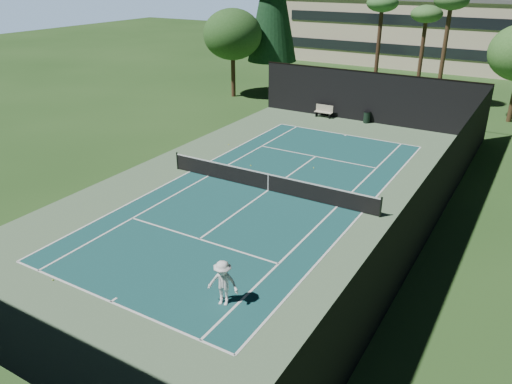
% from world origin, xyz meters
% --- Properties ---
extents(ground, '(160.00, 160.00, 0.00)m').
position_xyz_m(ground, '(0.00, 0.00, 0.00)').
color(ground, '#24491B').
rests_on(ground, ground).
extents(apron_slab, '(18.00, 32.00, 0.01)m').
position_xyz_m(apron_slab, '(0.00, 0.00, 0.01)').
color(apron_slab, '#577854').
rests_on(apron_slab, ground).
extents(court_surface, '(10.97, 23.77, 0.01)m').
position_xyz_m(court_surface, '(0.00, 0.00, 0.01)').
color(court_surface, '#174C4B').
rests_on(court_surface, ground).
extents(court_lines, '(11.07, 23.87, 0.01)m').
position_xyz_m(court_lines, '(0.00, 0.00, 0.02)').
color(court_lines, white).
rests_on(court_lines, ground).
extents(tennis_net, '(12.90, 0.10, 1.10)m').
position_xyz_m(tennis_net, '(0.00, 0.00, 0.56)').
color(tennis_net, black).
rests_on(tennis_net, ground).
extents(fence, '(18.04, 32.05, 4.03)m').
position_xyz_m(fence, '(0.00, 0.06, 2.01)').
color(fence, black).
rests_on(fence, ground).
extents(player, '(1.30, 0.94, 1.82)m').
position_xyz_m(player, '(3.65, -9.81, 0.91)').
color(player, white).
rests_on(player, ground).
extents(tennis_ball_a, '(0.06, 0.06, 0.06)m').
position_xyz_m(tennis_ball_a, '(-3.02, -12.04, 0.03)').
color(tennis_ball_a, '#C1E133').
rests_on(tennis_ball_a, ground).
extents(tennis_ball_b, '(0.07, 0.07, 0.07)m').
position_xyz_m(tennis_ball_b, '(-2.80, 2.76, 0.04)').
color(tennis_ball_b, '#C8DC32').
rests_on(tennis_ball_b, ground).
extents(tennis_ball_c, '(0.07, 0.07, 0.07)m').
position_xyz_m(tennis_ball_c, '(0.77, 4.41, 0.03)').
color(tennis_ball_c, '#E0EC35').
rests_on(tennis_ball_c, ground).
extents(tennis_ball_d, '(0.07, 0.07, 0.07)m').
position_xyz_m(tennis_ball_d, '(-6.27, 5.46, 0.04)').
color(tennis_ball_d, yellow).
rests_on(tennis_ball_d, ground).
extents(park_bench, '(1.50, 0.45, 1.02)m').
position_xyz_m(park_bench, '(-3.43, 15.52, 0.55)').
color(park_bench, beige).
rests_on(park_bench, ground).
extents(trash_bin, '(0.56, 0.56, 0.95)m').
position_xyz_m(trash_bin, '(0.20, 15.74, 0.48)').
color(trash_bin, black).
rests_on(trash_bin, ground).
extents(palm_a, '(2.80, 2.80, 9.32)m').
position_xyz_m(palm_a, '(-2.00, 24.00, 8.19)').
color(palm_a, '#442C1D').
rests_on(palm_a, ground).
extents(palm_b, '(2.80, 2.80, 8.42)m').
position_xyz_m(palm_b, '(1.50, 26.00, 7.36)').
color(palm_b, '#48301F').
rests_on(palm_b, ground).
extents(palm_c, '(2.80, 2.80, 9.77)m').
position_xyz_m(palm_c, '(4.00, 23.00, 8.60)').
color(palm_c, '#4B3420').
rests_on(palm_c, ground).
extents(decid_tree_c, '(5.44, 5.44, 8.09)m').
position_xyz_m(decid_tree_c, '(-14.00, 18.00, 5.76)').
color(decid_tree_c, '#4F3322').
rests_on(decid_tree_c, ground).
extents(campus_building, '(40.50, 12.50, 8.30)m').
position_xyz_m(campus_building, '(0.00, 45.98, 4.21)').
color(campus_building, beige).
rests_on(campus_building, ground).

